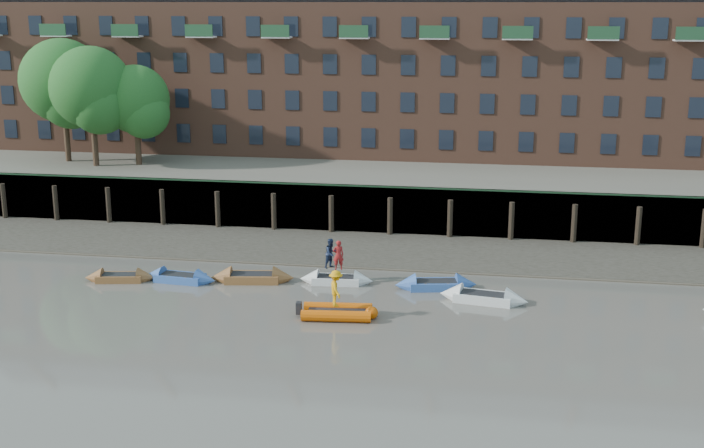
% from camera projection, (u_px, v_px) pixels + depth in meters
% --- Properties ---
extents(ground, '(220.00, 220.00, 0.00)m').
position_uv_depth(ground, '(373.00, 366.00, 38.11)').
color(ground, '#605B53').
rests_on(ground, ground).
extents(foreshore, '(110.00, 8.00, 0.50)m').
position_uv_depth(foreshore, '(414.00, 252.00, 55.31)').
color(foreshore, '#3D382F').
rests_on(foreshore, ground).
extents(mud_band, '(110.00, 1.60, 0.10)m').
position_uv_depth(mud_band, '(408.00, 268.00, 52.06)').
color(mud_band, '#4C4336').
rests_on(mud_band, ground).
extents(river_wall, '(110.00, 1.23, 3.30)m').
position_uv_depth(river_wall, '(421.00, 211.00, 59.10)').
color(river_wall, '#2D2A26').
rests_on(river_wall, ground).
extents(bank_terrace, '(110.00, 28.00, 3.20)m').
position_uv_depth(bank_terrace, '(436.00, 173.00, 72.12)').
color(bank_terrace, '#5E594D').
rests_on(bank_terrace, ground).
extents(apartment_terrace, '(80.60, 15.56, 20.98)m').
position_uv_depth(apartment_terrace, '(440.00, 33.00, 70.31)').
color(apartment_terrace, brown).
rests_on(apartment_terrace, bank_terrace).
extents(tree_cluster, '(11.76, 7.74, 9.40)m').
position_uv_depth(tree_cluster, '(88.00, 87.00, 66.14)').
color(tree_cluster, '#3A281C').
rests_on(tree_cluster, bank_terrace).
extents(rowboat_0, '(4.09, 1.86, 1.15)m').
position_uv_depth(rowboat_0, '(120.00, 277.00, 49.57)').
color(rowboat_0, brown).
rests_on(rowboat_0, ground).
extents(rowboat_1, '(4.32, 1.61, 1.22)m').
position_uv_depth(rowboat_1, '(180.00, 278.00, 49.47)').
color(rowboat_1, '#355CA8').
rests_on(rowboat_1, ground).
extents(rowboat_2, '(4.85, 2.07, 1.36)m').
position_uv_depth(rowboat_2, '(252.00, 278.00, 49.43)').
color(rowboat_2, brown).
rests_on(rowboat_2, ground).
extents(rowboat_3, '(4.16, 1.41, 1.19)m').
position_uv_depth(rowboat_3, '(336.00, 280.00, 49.14)').
color(rowboat_3, silver).
rests_on(rowboat_3, ground).
extents(rowboat_4, '(4.66, 2.16, 1.30)m').
position_uv_depth(rowboat_4, '(436.00, 285.00, 48.24)').
color(rowboat_4, '#355CA8').
rests_on(rowboat_4, ground).
extents(rowboat_5, '(4.80, 2.07, 1.35)m').
position_uv_depth(rowboat_5, '(483.00, 297.00, 46.13)').
color(rowboat_5, silver).
rests_on(rowboat_5, ground).
extents(rib_tender, '(3.84, 2.08, 0.65)m').
position_uv_depth(rib_tender, '(340.00, 312.00, 43.84)').
color(rib_tender, '#CE5105').
rests_on(rib_tender, ground).
extents(person_rower_a, '(0.71, 0.57, 1.68)m').
position_uv_depth(person_rower_a, '(338.00, 255.00, 48.81)').
color(person_rower_a, maroon).
rests_on(person_rower_a, rowboat_3).
extents(person_rower_b, '(1.01, 1.04, 1.69)m').
position_uv_depth(person_rower_b, '(331.00, 253.00, 49.12)').
color(person_rower_b, '#19233F').
rests_on(person_rower_b, rowboat_3).
extents(person_rib_crew, '(1.09, 1.36, 1.83)m').
position_uv_depth(person_rib_crew, '(336.00, 288.00, 43.52)').
color(person_rib_crew, orange).
rests_on(person_rib_crew, rib_tender).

